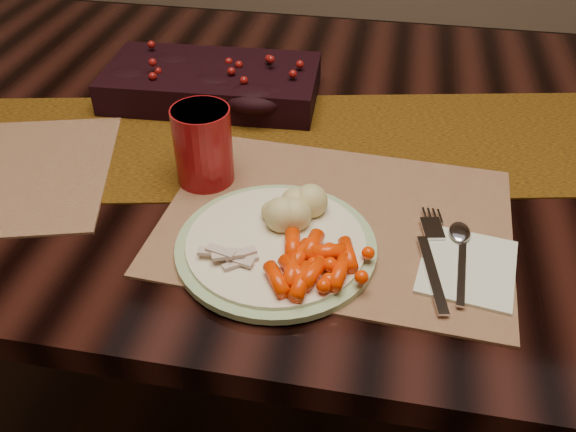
% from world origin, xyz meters
% --- Properties ---
extents(floor, '(5.00, 5.00, 0.00)m').
position_xyz_m(floor, '(0.00, 0.00, 0.00)').
color(floor, black).
rests_on(floor, ground).
extents(dining_table, '(1.80, 1.00, 0.75)m').
position_xyz_m(dining_table, '(0.00, 0.00, 0.38)').
color(dining_table, black).
rests_on(dining_table, floor).
extents(table_runner, '(1.55, 0.62, 0.00)m').
position_xyz_m(table_runner, '(-0.05, -0.04, 0.75)').
color(table_runner, '#372205').
rests_on(table_runner, dining_table).
extents(centerpiece, '(0.38, 0.21, 0.07)m').
position_xyz_m(centerpiece, '(-0.23, 0.07, 0.79)').
color(centerpiece, black).
rests_on(centerpiece, table_runner).
extents(placemat_main, '(0.48, 0.36, 0.00)m').
position_xyz_m(placemat_main, '(0.03, -0.23, 0.75)').
color(placemat_main, brown).
rests_on(placemat_main, dining_table).
extents(dinner_plate, '(0.26, 0.26, 0.01)m').
position_xyz_m(dinner_plate, '(-0.04, -0.31, 0.76)').
color(dinner_plate, beige).
rests_on(dinner_plate, placemat_main).
extents(baby_carrots, '(0.11, 0.10, 0.02)m').
position_xyz_m(baby_carrots, '(0.01, -0.35, 0.78)').
color(baby_carrots, '#F83000').
rests_on(baby_carrots, dinner_plate).
extents(mashed_potatoes, '(0.10, 0.09, 0.05)m').
position_xyz_m(mashed_potatoes, '(-0.03, -0.25, 0.79)').
color(mashed_potatoes, '#C3B97D').
rests_on(mashed_potatoes, dinner_plate).
extents(turkey_shreds, '(0.08, 0.07, 0.02)m').
position_xyz_m(turkey_shreds, '(-0.09, -0.34, 0.78)').
color(turkey_shreds, gray).
rests_on(turkey_shreds, dinner_plate).
extents(napkin, '(0.13, 0.14, 0.00)m').
position_xyz_m(napkin, '(0.19, -0.30, 0.76)').
color(napkin, beige).
rests_on(napkin, placemat_main).
extents(fork, '(0.06, 0.17, 0.00)m').
position_xyz_m(fork, '(0.15, -0.30, 0.76)').
color(fork, silver).
rests_on(fork, napkin).
extents(spoon, '(0.04, 0.14, 0.00)m').
position_xyz_m(spoon, '(0.19, -0.29, 0.76)').
color(spoon, '#AFAFC3').
rests_on(spoon, napkin).
extents(red_cup, '(0.09, 0.09, 0.11)m').
position_xyz_m(red_cup, '(-0.17, -0.17, 0.81)').
color(red_cup, maroon).
rests_on(red_cup, placemat_main).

